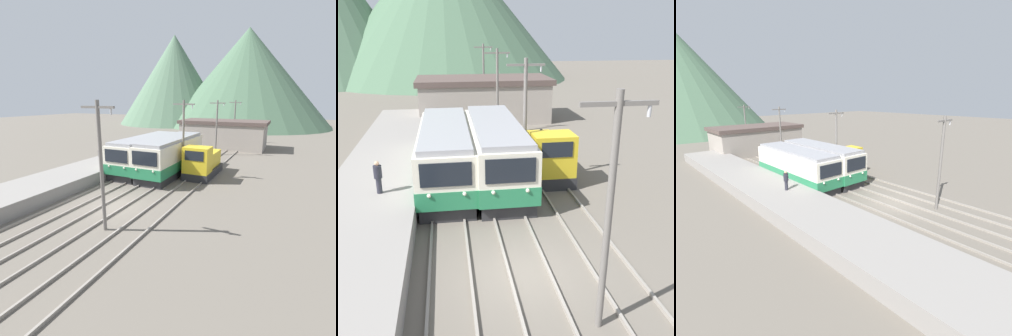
{
  "view_description": "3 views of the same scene",
  "coord_description": "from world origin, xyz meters",
  "views": [
    {
      "loc": [
        10.41,
        -13.34,
        6.91
      ],
      "look_at": [
        1.35,
        5.95,
        1.4
      ],
      "focal_mm": 28.0,
      "sensor_mm": 36.0,
      "label": 1
    },
    {
      "loc": [
        -2.42,
        -11.85,
        8.26
      ],
      "look_at": [
        0.44,
        6.96,
        1.58
      ],
      "focal_mm": 42.0,
      "sensor_mm": 36.0,
      "label": 2
    },
    {
      "loc": [
        -15.63,
        -11.63,
        8.17
      ],
      "look_at": [
        0.95,
        6.45,
        1.49
      ],
      "focal_mm": 28.0,
      "sensor_mm": 36.0,
      "label": 3
    }
  ],
  "objects": [
    {
      "name": "commuter_train_center",
      "position": [
        0.2,
        9.16,
        1.64
      ],
      "size": [
        2.84,
        10.42,
        3.52
      ],
      "color": "#28282B",
      "rests_on": "ground"
    },
    {
      "name": "commuter_train_left",
      "position": [
        -2.6,
        9.3,
        1.6
      ],
      "size": [
        2.84,
        10.45,
        3.42
      ],
      "color": "#28282B",
      "rests_on": "ground"
    },
    {
      "name": "catenary_mast_far",
      "position": [
        1.71,
        19.81,
        3.79
      ],
      "size": [
        2.0,
        0.2,
        6.94
      ],
      "color": "slate",
      "rests_on": "ground"
    },
    {
      "name": "track_center",
      "position": [
        0.2,
        0.0,
        0.07
      ],
      "size": [
        1.54,
        60.0,
        0.14
      ],
      "color": "gray",
      "rests_on": "ground"
    },
    {
      "name": "track_right",
      "position": [
        3.2,
        0.0,
        0.07
      ],
      "size": [
        1.54,
        60.0,
        0.14
      ],
      "color": "gray",
      "rests_on": "ground"
    },
    {
      "name": "ground_plane",
      "position": [
        0.0,
        0.0,
        0.0
      ],
      "size": [
        200.0,
        200.0,
        0.0
      ],
      "primitive_type": "plane",
      "color": "#665E54"
    },
    {
      "name": "station_building",
      "position": [
        1.17,
        26.0,
        2.04
      ],
      "size": [
        12.6,
        6.3,
        4.04
      ],
      "color": "gray",
      "rests_on": "ground"
    },
    {
      "name": "catenary_mast_near",
      "position": [
        1.71,
        -2.93,
        3.79
      ],
      "size": [
        2.0,
        0.2,
        6.94
      ],
      "color": "slate",
      "rests_on": "ground"
    },
    {
      "name": "shunting_locomotive",
      "position": [
        3.2,
        9.65,
        1.21
      ],
      "size": [
        2.4,
        5.57,
        3.0
      ],
      "color": "#28282B",
      "rests_on": "ground"
    },
    {
      "name": "person_on_platform",
      "position": [
        -5.73,
        5.92,
        1.87
      ],
      "size": [
        0.38,
        0.38,
        1.58
      ],
      "color": "#282833",
      "rests_on": "platform_left"
    },
    {
      "name": "catenary_mast_mid",
      "position": [
        1.71,
        8.44,
        3.79
      ],
      "size": [
        2.0,
        0.2,
        6.94
      ],
      "color": "slate",
      "rests_on": "ground"
    },
    {
      "name": "mountain_backdrop",
      "position": [
        -9.7,
        63.2,
        12.71
      ],
      "size": [
        59.36,
        43.8,
        25.47
      ],
      "color": "#47664C",
      "rests_on": "ground"
    },
    {
      "name": "track_left",
      "position": [
        -2.6,
        0.0,
        0.07
      ],
      "size": [
        1.54,
        60.0,
        0.14
      ],
      "color": "gray",
      "rests_on": "ground"
    },
    {
      "name": "platform_left",
      "position": [
        -6.25,
        0.0,
        0.51
      ],
      "size": [
        4.5,
        54.0,
        1.01
      ],
      "primitive_type": "cube",
      "color": "gray",
      "rests_on": "ground"
    },
    {
      "name": "catenary_mast_distant",
      "position": [
        1.71,
        31.18,
        3.79
      ],
      "size": [
        2.0,
        0.2,
        6.94
      ],
      "color": "slate",
      "rests_on": "ground"
    }
  ]
}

